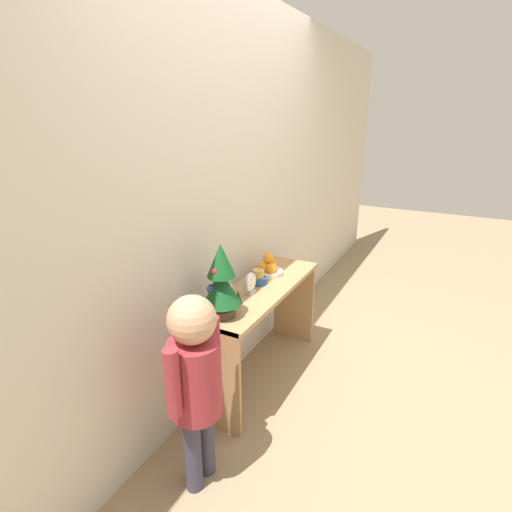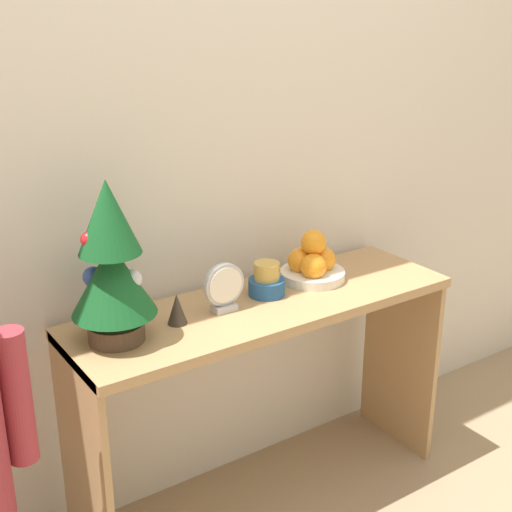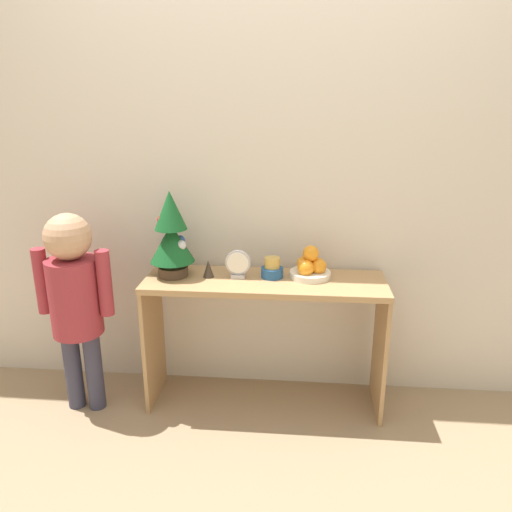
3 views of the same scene
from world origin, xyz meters
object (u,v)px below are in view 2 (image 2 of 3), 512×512
Objects in this scene: desk_clock at (224,288)px; mini_tree at (111,264)px; singing_bowl at (267,282)px; fruit_bowl at (313,264)px; figurine at (177,309)px.

mini_tree is at bearing 179.10° from desk_clock.
singing_bowl is 0.76× the size of desk_clock.
fruit_bowl reaches higher than figurine.
mini_tree is 4.97× the size of figurine.
mini_tree is 2.12× the size of fruit_bowl.
mini_tree is 0.25m from figurine.
singing_bowl reaches higher than figurine.
figurine is at bearing 178.50° from desk_clock.
desk_clock is (0.33, -0.01, -0.14)m from mini_tree.
singing_bowl is 0.17m from desk_clock.
singing_bowl is (0.49, 0.02, -0.17)m from mini_tree.
singing_bowl is (-0.19, -0.02, -0.01)m from fruit_bowl.
singing_bowl is 0.32m from figurine.
desk_clock reaches higher than singing_bowl.
figurine is (-0.32, -0.03, 0.00)m from singing_bowl.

